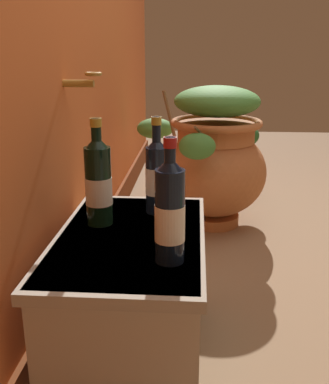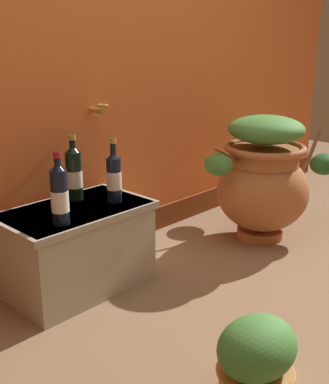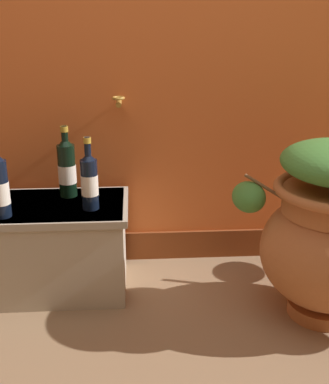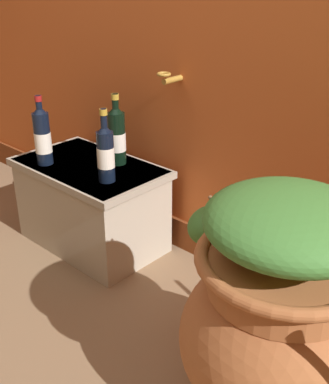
% 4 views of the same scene
% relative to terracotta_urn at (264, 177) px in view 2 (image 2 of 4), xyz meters
% --- Properties ---
extents(ground_plane, '(7.00, 7.00, 0.00)m').
position_rel_terracotta_urn_xyz_m(ground_plane, '(-0.65, -0.57, -0.37)').
color(ground_plane, '#896B4C').
extents(back_wall, '(4.40, 0.33, 2.60)m').
position_rel_terracotta_urn_xyz_m(back_wall, '(-0.65, 0.63, 0.93)').
color(back_wall, '#D6662D').
rests_on(back_wall, ground_plane).
extents(terracotta_urn, '(0.88, 0.72, 0.72)m').
position_rel_terracotta_urn_xyz_m(terracotta_urn, '(0.00, 0.00, 0.00)').
color(terracotta_urn, '#B26638').
rests_on(terracotta_urn, ground_plane).
extents(stone_ledge, '(0.68, 0.41, 0.40)m').
position_rel_terracotta_urn_xyz_m(stone_ledge, '(-1.14, 0.27, -0.15)').
color(stone_ledge, '#B2A893').
rests_on(stone_ledge, ground_plane).
extents(wine_bottle_left, '(0.08, 0.08, 0.31)m').
position_rel_terracotta_urn_xyz_m(wine_bottle_left, '(-1.06, 0.37, 0.17)').
color(wine_bottle_left, black).
rests_on(wine_bottle_left, stone_ledge).
extents(wine_bottle_middle, '(0.07, 0.07, 0.30)m').
position_rel_terracotta_urn_xyz_m(wine_bottle_middle, '(-0.95, 0.21, 0.16)').
color(wine_bottle_middle, black).
rests_on(wine_bottle_middle, stone_ledge).
extents(wine_bottle_right, '(0.07, 0.07, 0.31)m').
position_rel_terracotta_urn_xyz_m(wine_bottle_right, '(-1.29, 0.15, 0.16)').
color(wine_bottle_right, black).
rests_on(wine_bottle_right, stone_ledge).
extents(potted_shrub, '(0.30, 0.26, 0.28)m').
position_rel_terracotta_urn_xyz_m(potted_shrub, '(-1.18, -0.75, -0.23)').
color(potted_shrub, '#D68E4C').
rests_on(potted_shrub, ground_plane).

